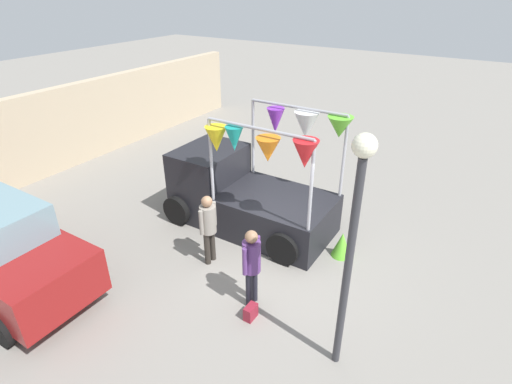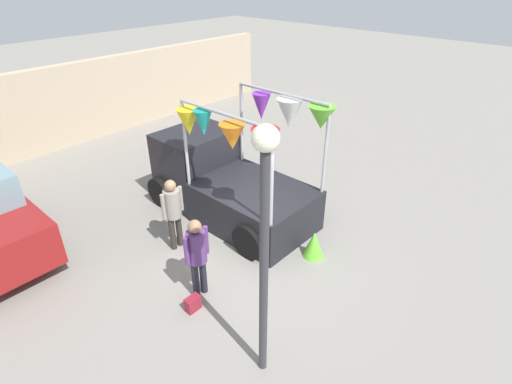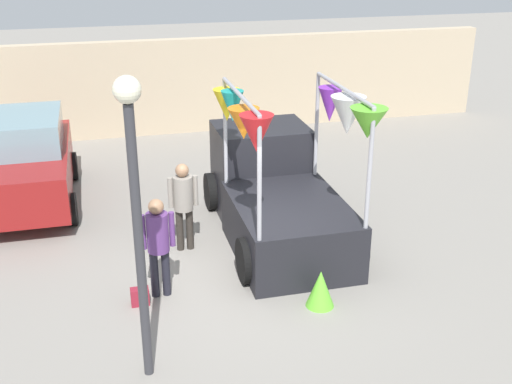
{
  "view_description": "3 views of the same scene",
  "coord_description": "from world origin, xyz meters",
  "px_view_note": "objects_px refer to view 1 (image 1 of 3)",
  "views": [
    {
      "loc": [
        -6.44,
        -3.56,
        5.55
      ],
      "look_at": [
        -0.14,
        0.37,
        1.58
      ],
      "focal_mm": 28.0,
      "sensor_mm": 36.0,
      "label": 1
    },
    {
      "loc": [
        -4.92,
        -4.88,
        5.42
      ],
      "look_at": [
        0.52,
        0.06,
        1.15
      ],
      "focal_mm": 28.0,
      "sensor_mm": 36.0,
      "label": 2
    },
    {
      "loc": [
        -2.25,
        -9.27,
        5.42
      ],
      "look_at": [
        0.28,
        0.62,
        1.17
      ],
      "focal_mm": 45.0,
      "sensor_mm": 36.0,
      "label": 3
    }
  ],
  "objects_px": {
    "person_customer": "(252,261)",
    "folded_kite_bundle_lime": "(342,244)",
    "person_vendor": "(208,223)",
    "handbag": "(251,312)",
    "street_lamp": "(353,229)",
    "vendor_truck": "(243,190)",
    "parked_car": "(0,250)"
  },
  "relations": [
    {
      "from": "handbag",
      "to": "street_lamp",
      "type": "xyz_separation_m",
      "value": [
        -0.03,
        -1.68,
        2.43
      ]
    },
    {
      "from": "parked_car",
      "to": "person_vendor",
      "type": "height_order",
      "value": "parked_car"
    },
    {
      "from": "folded_kite_bundle_lime",
      "to": "person_vendor",
      "type": "bearing_deg",
      "value": 125.91
    },
    {
      "from": "handbag",
      "to": "folded_kite_bundle_lime",
      "type": "height_order",
      "value": "folded_kite_bundle_lime"
    },
    {
      "from": "person_customer",
      "to": "person_vendor",
      "type": "relative_size",
      "value": 1.01
    },
    {
      "from": "person_vendor",
      "to": "handbag",
      "type": "xyz_separation_m",
      "value": [
        -0.95,
        -1.67,
        -0.85
      ]
    },
    {
      "from": "parked_car",
      "to": "folded_kite_bundle_lime",
      "type": "bearing_deg",
      "value": -49.08
    },
    {
      "from": "handbag",
      "to": "parked_car",
      "type": "bearing_deg",
      "value": 112.41
    },
    {
      "from": "person_customer",
      "to": "handbag",
      "type": "distance_m",
      "value": 0.95
    },
    {
      "from": "person_customer",
      "to": "parked_car",
      "type": "bearing_deg",
      "value": 117.11
    },
    {
      "from": "person_customer",
      "to": "street_lamp",
      "type": "distance_m",
      "value": 2.48
    },
    {
      "from": "folded_kite_bundle_lime",
      "to": "person_customer",
      "type": "bearing_deg",
      "value": 158.64
    },
    {
      "from": "vendor_truck",
      "to": "street_lamp",
      "type": "bearing_deg",
      "value": -126.88
    },
    {
      "from": "person_customer",
      "to": "folded_kite_bundle_lime",
      "type": "relative_size",
      "value": 2.75
    },
    {
      "from": "parked_car",
      "to": "person_customer",
      "type": "xyz_separation_m",
      "value": [
        2.22,
        -4.34,
        0.05
      ]
    },
    {
      "from": "person_vendor",
      "to": "folded_kite_bundle_lime",
      "type": "height_order",
      "value": "person_vendor"
    },
    {
      "from": "vendor_truck",
      "to": "person_customer",
      "type": "relative_size",
      "value": 2.52
    },
    {
      "from": "person_vendor",
      "to": "folded_kite_bundle_lime",
      "type": "xyz_separation_m",
      "value": [
        1.73,
        -2.38,
        -0.69
      ]
    },
    {
      "from": "person_vendor",
      "to": "handbag",
      "type": "height_order",
      "value": "person_vendor"
    },
    {
      "from": "vendor_truck",
      "to": "person_customer",
      "type": "distance_m",
      "value": 2.95
    },
    {
      "from": "vendor_truck",
      "to": "person_vendor",
      "type": "height_order",
      "value": "vendor_truck"
    },
    {
      "from": "vendor_truck",
      "to": "street_lamp",
      "type": "height_order",
      "value": "street_lamp"
    },
    {
      "from": "vendor_truck",
      "to": "street_lamp",
      "type": "relative_size",
      "value": 1.06
    },
    {
      "from": "vendor_truck",
      "to": "street_lamp",
      "type": "xyz_separation_m",
      "value": [
        -2.74,
        -3.65,
        1.65
      ]
    },
    {
      "from": "vendor_truck",
      "to": "parked_car",
      "type": "distance_m",
      "value": 5.25
    },
    {
      "from": "vendor_truck",
      "to": "street_lamp",
      "type": "distance_m",
      "value": 4.86
    },
    {
      "from": "handbag",
      "to": "vendor_truck",
      "type": "bearing_deg",
      "value": 36.02
    },
    {
      "from": "handbag",
      "to": "street_lamp",
      "type": "height_order",
      "value": "street_lamp"
    },
    {
      "from": "street_lamp",
      "to": "folded_kite_bundle_lime",
      "type": "height_order",
      "value": "street_lamp"
    },
    {
      "from": "parked_car",
      "to": "folded_kite_bundle_lime",
      "type": "distance_m",
      "value": 6.98
    },
    {
      "from": "street_lamp",
      "to": "person_customer",
      "type": "bearing_deg",
      "value": 78.56
    },
    {
      "from": "handbag",
      "to": "street_lamp",
      "type": "bearing_deg",
      "value": -91.06
    }
  ]
}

